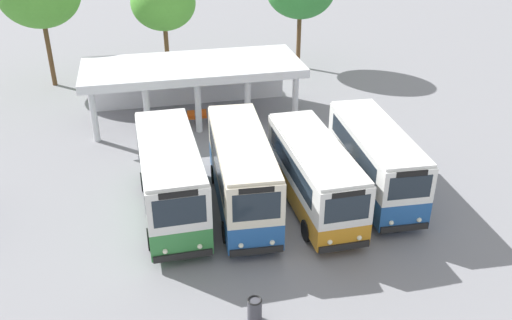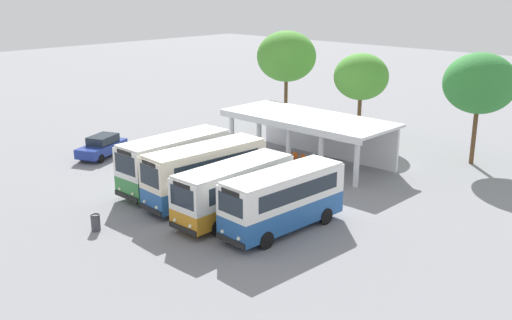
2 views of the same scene
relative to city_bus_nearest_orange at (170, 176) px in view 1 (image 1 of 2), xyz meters
The scene contains 11 objects.
ground_plane 4.73m from the city_bus_nearest_orange, 32.99° to the right, with size 180.00×180.00×0.00m, color gray.
city_bus_nearest_orange is the anchor object (origin of this frame).
city_bus_second_in_row 3.06m from the city_bus_nearest_orange, ahead, with size 2.63×7.95×3.42m.
city_bus_middle_cream 6.16m from the city_bus_nearest_orange, ahead, with size 2.37×7.61×3.10m.
city_bus_fourth_amber 9.16m from the city_bus_nearest_orange, ahead, with size 2.52×7.48×3.23m.
terminal_canopy 11.15m from the city_bus_nearest_orange, 78.48° to the left, with size 12.67×5.27×3.40m.
waiting_chair_end_by_column 9.63m from the city_bus_nearest_orange, 82.79° to the left, with size 0.46×0.46×0.86m.
waiting_chair_second_from_end 9.62m from the city_bus_nearest_orange, 78.52° to the left, with size 0.46×0.46×0.86m.
waiting_chair_middle_seat 9.81m from the city_bus_nearest_orange, 74.52° to the left, with size 0.46×0.46×0.86m.
roadside_tree_behind_canopy 18.66m from the city_bus_nearest_orange, 85.99° to the left, with size 4.44×4.44×7.16m.
litter_bin_apron 7.50m from the city_bus_nearest_orange, 73.62° to the right, with size 0.49×0.49×0.90m.
Camera 1 is at (-4.52, -18.10, 13.29)m, focal length 38.57 mm.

